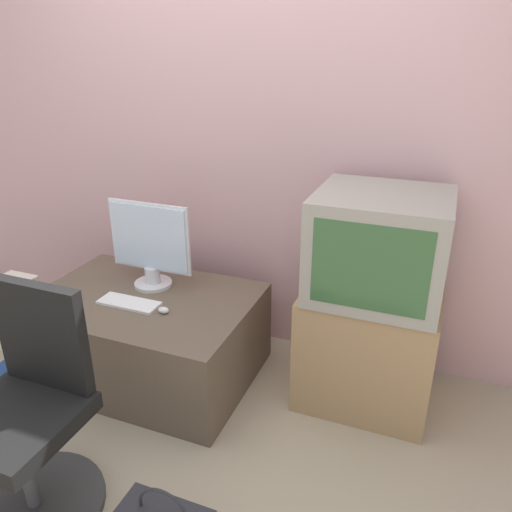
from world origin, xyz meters
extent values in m
plane|color=tan|center=(0.00, 0.00, 0.00)|extent=(12.00, 12.00, 0.00)
cube|color=#CC9EA3|center=(0.00, 1.32, 1.30)|extent=(4.40, 0.05, 2.60)
cube|color=brown|center=(-0.33, 0.72, 0.23)|extent=(1.14, 0.80, 0.47)
cube|color=#A37F56|center=(0.82, 0.95, 0.30)|extent=(0.64, 0.53, 0.60)
cylinder|color=silver|center=(-0.36, 0.86, 0.48)|extent=(0.20, 0.20, 0.02)
cylinder|color=silver|center=(-0.36, 0.86, 0.53)|extent=(0.08, 0.08, 0.09)
cube|color=silver|center=(-0.36, 0.87, 0.75)|extent=(0.48, 0.01, 0.38)
cube|color=silver|center=(-0.36, 0.86, 0.75)|extent=(0.45, 0.02, 0.35)
cube|color=white|center=(-0.35, 0.63, 0.47)|extent=(0.32, 0.12, 0.01)
ellipsoid|color=silver|center=(-0.14, 0.61, 0.48)|extent=(0.06, 0.04, 0.03)
cube|color=gray|center=(0.83, 0.96, 0.84)|extent=(0.59, 0.55, 0.49)
cube|color=#335B33|center=(0.83, 0.68, 0.84)|extent=(0.49, 0.01, 0.38)
cylinder|color=#333333|center=(-0.26, -0.22, 0.01)|extent=(0.54, 0.54, 0.03)
cylinder|color=#4C4C51|center=(-0.26, -0.22, 0.22)|extent=(0.05, 0.05, 0.37)
cube|color=black|center=(-0.26, -0.22, 0.44)|extent=(0.44, 0.44, 0.07)
cube|color=black|center=(-0.26, -0.03, 0.69)|extent=(0.39, 0.05, 0.43)
cube|color=beige|center=(-1.16, 0.65, 0.12)|extent=(0.34, 0.19, 0.24)
cube|color=beige|center=(-1.16, 0.65, 0.35)|extent=(0.21, 0.17, 0.21)
torus|color=#232328|center=(0.33, -0.20, 0.22)|extent=(0.19, 0.01, 0.19)
cube|color=navy|center=(-1.04, 0.41, 0.01)|extent=(0.21, 0.13, 0.02)
camera|label=1|loc=(1.08, -1.22, 1.70)|focal=35.00mm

